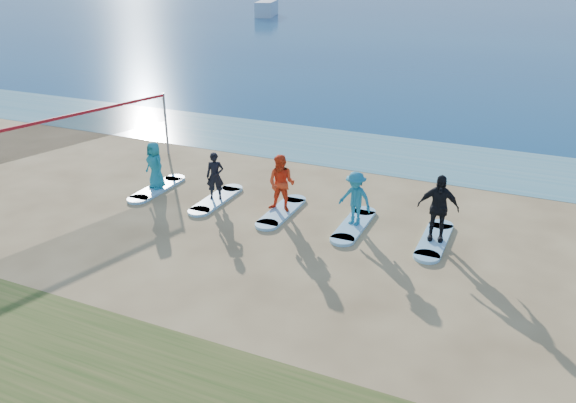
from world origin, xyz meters
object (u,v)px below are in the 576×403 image
at_px(boat_offshore_a, 267,16).
at_px(surfboard_3, 354,225).
at_px(volleyball_net, 60,133).
at_px(surfboard_0, 157,189).
at_px(surfboard_2, 282,212).
at_px(student_0, 155,165).
at_px(surfboard_1, 216,200).
at_px(student_4, 438,208).
at_px(surfboard_4, 434,240).
at_px(student_2, 281,184).
at_px(student_3, 355,198).
at_px(student_1, 215,176).

distance_m(boat_offshore_a, surfboard_3, 69.61).
distance_m(volleyball_net, surfboard_0, 3.69).
bearing_deg(surfboard_0, surfboard_2, 0.00).
bearing_deg(student_0, surfboard_1, 17.42).
relative_size(boat_offshore_a, student_4, 3.86).
height_order(surfboard_0, surfboard_3, same).
xyz_separation_m(surfboard_0, surfboard_4, (9.41, 0.00, 0.00)).
relative_size(surfboard_2, student_4, 1.16).
relative_size(student_2, student_3, 1.10).
bearing_deg(boat_offshore_a, surfboard_1, -82.25).
distance_m(surfboard_2, surfboard_4, 4.71).
height_order(volleyball_net, surfboard_0, volleyball_net).
xyz_separation_m(surfboard_2, student_2, (0.00, 0.00, 0.94)).
height_order(student_2, student_3, student_2).
height_order(student_0, student_1, student_0).
relative_size(surfboard_0, student_4, 1.16).
xyz_separation_m(surfboard_1, student_4, (7.06, 0.00, 0.99)).
bearing_deg(volleyball_net, student_3, 5.67).
bearing_deg(boat_offshore_a, surfboard_0, -84.08).
xyz_separation_m(student_0, surfboard_1, (2.35, 0.00, -0.85)).
bearing_deg(student_4, student_2, 172.59).
relative_size(volleyball_net, student_2, 4.92).
xyz_separation_m(surfboard_3, student_4, (2.35, 0.00, 0.99)).
bearing_deg(student_4, volleyball_net, 177.18).
distance_m(surfboard_1, student_4, 7.13).
xyz_separation_m(boat_offshore_a, surfboard_4, (35.46, -61.23, 0.04)).
bearing_deg(surfboard_3, student_2, 180.00).
bearing_deg(surfboard_4, surfboard_0, 180.00).
xyz_separation_m(student_1, surfboard_2, (2.35, 0.00, -0.82)).
xyz_separation_m(student_1, student_3, (4.71, 0.00, 0.03)).
bearing_deg(student_1, volleyball_net, 166.47).
xyz_separation_m(student_1, surfboard_3, (4.71, 0.00, -0.82)).
height_order(surfboard_2, student_2, student_2).
relative_size(student_0, surfboard_1, 0.73).
distance_m(student_1, surfboard_2, 2.49).
distance_m(student_1, surfboard_4, 7.11).
height_order(student_0, surfboard_3, student_0).
xyz_separation_m(surfboard_2, student_4, (4.71, 0.00, 0.99)).
relative_size(surfboard_1, surfboard_2, 1.00).
distance_m(student_3, student_4, 2.36).
xyz_separation_m(student_3, student_4, (2.35, 0.00, 0.14)).
xyz_separation_m(surfboard_4, student_4, (0.00, 0.00, 0.99)).
distance_m(volleyball_net, boat_offshore_a, 66.38).
bearing_deg(student_2, student_4, -3.62).
bearing_deg(boat_offshore_a, student_3, -78.73).
height_order(boat_offshore_a, surfboard_1, boat_offshore_a).
height_order(student_3, surfboard_4, student_3).
relative_size(student_0, student_3, 0.99).
distance_m(volleyball_net, surfboard_4, 12.61).
relative_size(volleyball_net, surfboard_1, 4.01).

